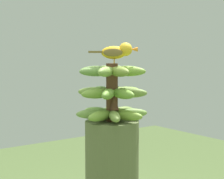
# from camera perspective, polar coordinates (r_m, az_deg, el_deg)

# --- Properties ---
(banana_bunch) EXTENTS (0.28, 0.28, 0.23)m
(banana_bunch) POSITION_cam_1_polar(r_m,az_deg,el_deg) (1.45, 0.01, -0.44)
(banana_bunch) COLOR brown
(banana_bunch) RESTS_ON banana_tree
(perched_bird) EXTENTS (0.13, 0.16, 0.08)m
(perched_bird) POSITION_cam_1_polar(r_m,az_deg,el_deg) (1.43, 0.91, 5.86)
(perched_bird) COLOR #C68933
(perched_bird) RESTS_ON banana_bunch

